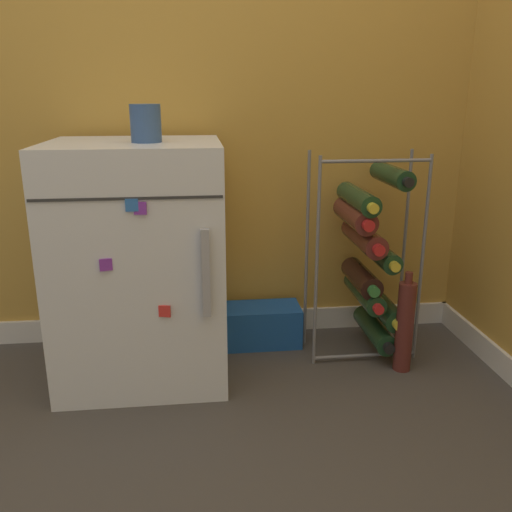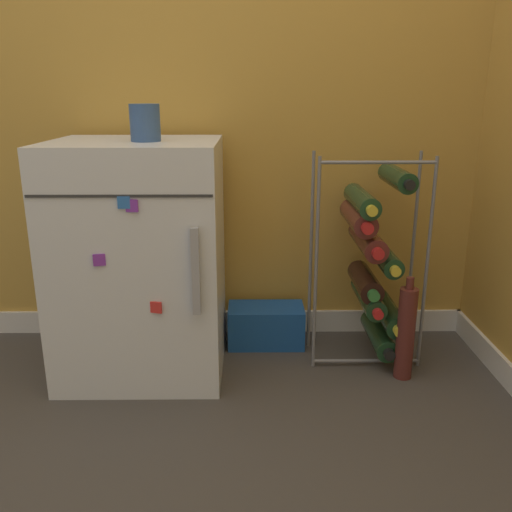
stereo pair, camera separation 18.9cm
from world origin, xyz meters
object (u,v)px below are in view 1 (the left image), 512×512
wine_rack (369,258)px  fridge_top_cup (146,123)px  mini_fridge (140,263)px  soda_box (262,325)px  loose_bottle_floor (405,326)px

wine_rack → fridge_top_cup: bearing=-173.1°
mini_fridge → fridge_top_cup: fridge_top_cup is taller
soda_box → fridge_top_cup: fridge_top_cup is taller
mini_fridge → wine_rack: (0.82, 0.06, -0.03)m
loose_bottle_floor → mini_fridge: bearing=173.5°
mini_fridge → wine_rack: size_ratio=1.06×
mini_fridge → soda_box: mini_fridge is taller
mini_fridge → fridge_top_cup: bearing=-36.1°
mini_fridge → soda_box: bearing=20.6°
wine_rack → fridge_top_cup: (-0.77, -0.09, 0.49)m
mini_fridge → soda_box: size_ratio=2.74×
wine_rack → fridge_top_cup: size_ratio=6.57×
mini_fridge → wine_rack: 0.82m
soda_box → fridge_top_cup: bearing=-153.0°
wine_rack → loose_bottle_floor: bearing=-61.3°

